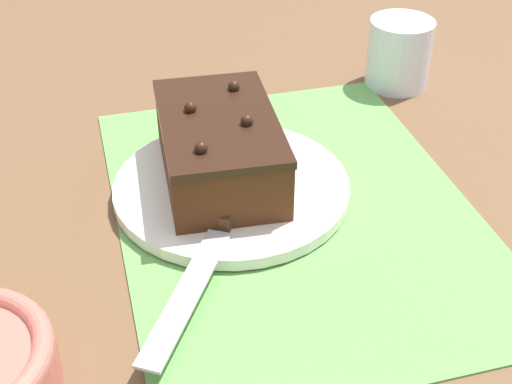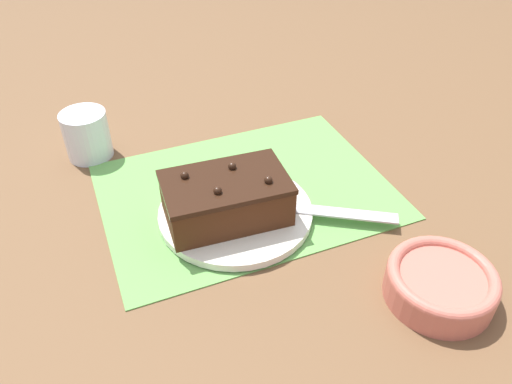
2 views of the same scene
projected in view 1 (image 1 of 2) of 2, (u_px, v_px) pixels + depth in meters
ground_plane at (294, 209)px, 0.70m from camera, size 3.00×3.00×0.00m
placemat_woven at (294, 208)px, 0.70m from camera, size 0.46×0.34×0.00m
cake_plate at (232, 187)px, 0.71m from camera, size 0.23×0.23×0.01m
chocolate_cake at (219, 146)px, 0.70m from camera, size 0.19×0.12×0.08m
serving_knife at (219, 231)px, 0.64m from camera, size 0.22×0.14×0.01m
drinking_glass at (399, 53)px, 0.89m from camera, size 0.08×0.08×0.09m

